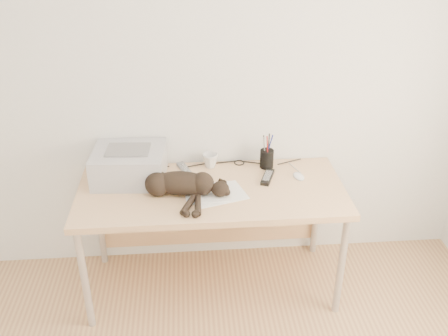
{
  "coord_description": "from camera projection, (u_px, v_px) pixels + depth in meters",
  "views": [
    {
      "loc": [
        -0.13,
        -1.16,
        2.28
      ],
      "look_at": [
        0.07,
        1.34,
        0.91
      ],
      "focal_mm": 40.0,
      "sensor_mm": 36.0,
      "label": 1
    }
  ],
  "objects": [
    {
      "name": "remote_black",
      "position": [
        267.0,
        177.0,
        3.09
      ],
      "size": [
        0.12,
        0.2,
        0.02
      ],
      "primitive_type": "cube",
      "rotation": [
        0.0,
        0.0,
        -0.36
      ],
      "color": "black",
      "rests_on": "desk"
    },
    {
      "name": "cat",
      "position": [
        178.0,
        185.0,
        2.9
      ],
      "size": [
        0.66,
        0.37,
        0.15
      ],
      "rotation": [
        0.0,
        0.0,
        -0.17
      ],
      "color": "black",
      "rests_on": "desk"
    },
    {
      "name": "cable_tangle",
      "position": [
        209.0,
        164.0,
        3.25
      ],
      "size": [
        1.36,
        0.07,
        0.01
      ],
      "primitive_type": null,
      "color": "black",
      "rests_on": "desk"
    },
    {
      "name": "wall_back",
      "position": [
        207.0,
        80.0,
        3.03
      ],
      "size": [
        3.5,
        0.0,
        3.5
      ],
      "primitive_type": "plane",
      "rotation": [
        1.57,
        0.0,
        0.0
      ],
      "color": "white",
      "rests_on": "floor"
    },
    {
      "name": "printer",
      "position": [
        130.0,
        164.0,
        3.05
      ],
      "size": [
        0.45,
        0.39,
        0.2
      ],
      "color": "#B0B0B5",
      "rests_on": "desk"
    },
    {
      "name": "pen_cup",
      "position": [
        267.0,
        158.0,
        3.2
      ],
      "size": [
        0.09,
        0.09,
        0.22
      ],
      "color": "black",
      "rests_on": "desk"
    },
    {
      "name": "desk",
      "position": [
        211.0,
        200.0,
        3.12
      ],
      "size": [
        1.6,
        0.7,
        0.74
      ],
      "color": "tan",
      "rests_on": "floor"
    },
    {
      "name": "mouse",
      "position": [
        299.0,
        175.0,
        3.1
      ],
      "size": [
        0.08,
        0.11,
        0.03
      ],
      "primitive_type": "ellipsoid",
      "rotation": [
        0.0,
        0.0,
        0.23
      ],
      "color": "white",
      "rests_on": "desk"
    },
    {
      "name": "remote_grey",
      "position": [
        184.0,
        169.0,
        3.18
      ],
      "size": [
        0.1,
        0.17,
        0.02
      ],
      "primitive_type": "cube",
      "rotation": [
        0.0,
        0.0,
        0.35
      ],
      "color": "slate",
      "rests_on": "desk"
    },
    {
      "name": "papers",
      "position": [
        215.0,
        193.0,
        2.93
      ],
      "size": [
        0.38,
        0.31,
        0.01
      ],
      "color": "white",
      "rests_on": "desk"
    },
    {
      "name": "mug",
      "position": [
        210.0,
        161.0,
        3.21
      ],
      "size": [
        0.14,
        0.14,
        0.09
      ],
      "primitive_type": "imported",
      "rotation": [
        0.0,
        0.0,
        0.68
      ],
      "color": "silver",
      "rests_on": "desk"
    }
  ]
}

